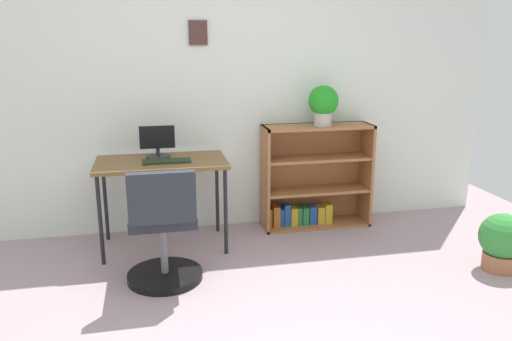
# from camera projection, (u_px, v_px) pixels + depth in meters

# --- Properties ---
(wall_back) EXTENTS (5.20, 0.12, 2.48)m
(wall_back) POSITION_uv_depth(u_px,v_px,m) (203.00, 86.00, 4.25)
(wall_back) COLOR silver
(wall_back) RESTS_ON ground_plane
(desk) EXTENTS (1.00, 0.56, 0.71)m
(desk) POSITION_uv_depth(u_px,v_px,m) (162.00, 168.00, 3.90)
(desk) COLOR brown
(desk) RESTS_ON ground_plane
(monitor) EXTENTS (0.27, 0.19, 0.25)m
(monitor) POSITION_uv_depth(u_px,v_px,m) (157.00, 143.00, 3.95)
(monitor) COLOR #262628
(monitor) RESTS_ON desk
(keyboard) EXTENTS (0.36, 0.13, 0.02)m
(keyboard) POSITION_uv_depth(u_px,v_px,m) (167.00, 161.00, 3.83)
(keyboard) COLOR #21301A
(keyboard) RESTS_ON desk
(office_chair) EXTENTS (0.52, 0.55, 0.84)m
(office_chair) POSITION_uv_depth(u_px,v_px,m) (163.00, 234.00, 3.37)
(office_chair) COLOR black
(office_chair) RESTS_ON ground_plane
(bookshelf_low) EXTENTS (0.95, 0.30, 0.91)m
(bookshelf_low) POSITION_uv_depth(u_px,v_px,m) (313.00, 180.00, 4.47)
(bookshelf_low) COLOR #9D6438
(bookshelf_low) RESTS_ON ground_plane
(potted_plant_on_shelf) EXTENTS (0.26, 0.26, 0.34)m
(potted_plant_on_shelf) POSITION_uv_depth(u_px,v_px,m) (323.00, 103.00, 4.24)
(potted_plant_on_shelf) COLOR #B7B2A8
(potted_plant_on_shelf) RESTS_ON bookshelf_low
(potted_plant_floor) EXTENTS (0.33, 0.33, 0.42)m
(potted_plant_floor) POSITION_uv_depth(u_px,v_px,m) (502.00, 240.00, 3.60)
(potted_plant_floor) COLOR #9E6642
(potted_plant_floor) RESTS_ON ground_plane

